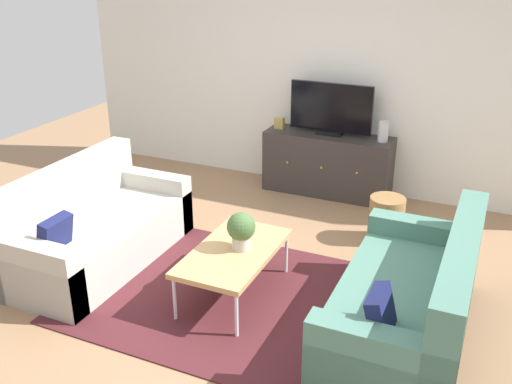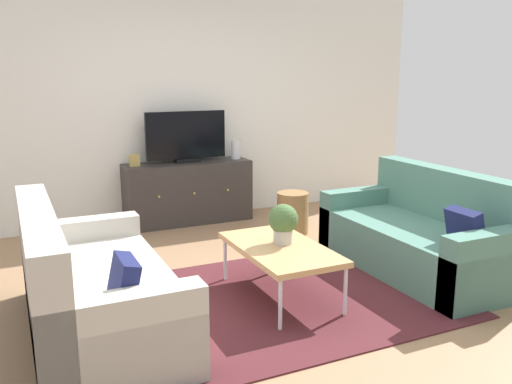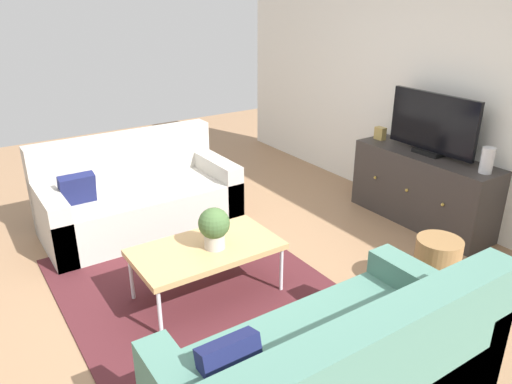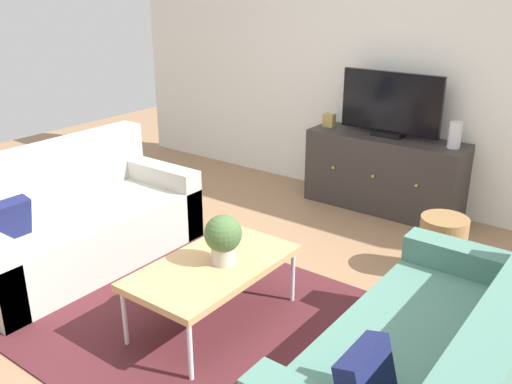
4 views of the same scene
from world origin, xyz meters
The scene contains 12 objects.
ground_plane centered at (0.00, 0.00, 0.00)m, with size 10.00×10.00×0.00m, color #997251.
wall_back centered at (0.00, 2.55, 1.35)m, with size 6.40×0.12×2.70m, color silver.
area_rug centered at (0.00, -0.15, 0.01)m, with size 2.50×1.90×0.01m, color #4C1E23.
couch_left_side centered at (-1.44, -0.10, 0.29)m, with size 0.89×1.79×0.88m.
couch_right_side centered at (1.44, -0.10, 0.29)m, with size 0.89×1.79×0.88m.
coffee_table centered at (0.00, -0.11, 0.39)m, with size 0.60×1.07×0.42m.
potted_plant centered at (0.05, -0.06, 0.59)m, with size 0.23×0.23×0.31m.
tv_console centered at (0.04, 2.27, 0.35)m, with size 1.45×0.47×0.70m.
flat_screen_tv centered at (0.04, 2.29, 0.99)m, with size 0.93×0.16×0.58m.
glass_vase centered at (0.64, 2.27, 0.82)m, with size 0.11×0.11×0.22m, color silver.
mantel_clock centered at (-0.57, 2.27, 0.77)m, with size 0.11×0.07×0.13m, color tan.
wicker_basket centered at (0.92, 1.36, 0.22)m, with size 0.34×0.34×0.45m, color olive.
Camera 3 is at (2.83, -1.55, 2.17)m, focal length 34.37 mm.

